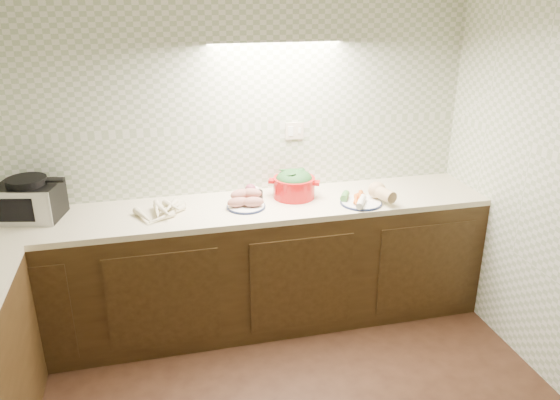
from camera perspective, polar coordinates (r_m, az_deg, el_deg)
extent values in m
cube|color=#99A986|center=(3.78, -6.55, 6.38)|extent=(3.60, 0.05, 2.60)
cube|color=beige|center=(3.89, 1.53, 7.25)|extent=(0.13, 0.01, 0.12)
cube|color=black|center=(3.85, -5.46, -7.27)|extent=(3.60, 0.60, 0.86)
cube|color=#F5EABF|center=(3.66, -5.70, -1.07)|extent=(3.60, 0.60, 0.04)
cube|color=black|center=(3.78, -24.68, -0.11)|extent=(0.43, 0.36, 0.23)
cube|color=#9A9A9E|center=(3.65, -25.54, -0.95)|extent=(0.37, 0.09, 0.23)
cube|color=black|center=(3.65, -25.54, -0.95)|extent=(0.24, 0.06, 0.15)
cylinder|color=black|center=(3.73, -24.99, 1.79)|extent=(0.29, 0.29, 0.04)
cone|color=beige|center=(3.58, -12.74, -1.38)|extent=(0.05, 0.19, 0.04)
cone|color=beige|center=(3.58, -12.29, -1.20)|extent=(0.17, 0.15, 0.05)
cone|color=beige|center=(3.54, -12.82, -1.63)|extent=(0.19, 0.15, 0.04)
cone|color=beige|center=(3.65, -12.15, -0.78)|extent=(0.10, 0.23, 0.05)
cone|color=beige|center=(3.61, -12.46, -1.09)|extent=(0.09, 0.19, 0.05)
cone|color=beige|center=(3.58, -11.75, -1.21)|extent=(0.17, 0.16, 0.04)
cone|color=beige|center=(3.54, -12.21, -1.53)|extent=(0.16, 0.17, 0.04)
cone|color=beige|center=(3.51, -12.00, -1.23)|extent=(0.15, 0.16, 0.04)
cone|color=beige|center=(3.61, -10.53, -0.58)|extent=(0.07, 0.18, 0.04)
cone|color=beige|center=(3.60, -12.98, -0.92)|extent=(0.15, 0.17, 0.04)
cone|color=beige|center=(3.52, -10.83, -1.32)|extent=(0.13, 0.16, 0.04)
cylinder|color=#131B3C|center=(3.64, -3.57, -0.70)|extent=(0.26, 0.26, 0.01)
cylinder|color=white|center=(3.64, -3.57, -0.67)|extent=(0.24, 0.24, 0.02)
ellipsoid|color=#AA7059|center=(3.60, -4.45, -0.21)|extent=(0.15, 0.09, 0.07)
ellipsoid|color=#AA7059|center=(3.60, -2.82, -0.20)|extent=(0.15, 0.09, 0.07)
ellipsoid|color=#AA7059|center=(3.66, -3.62, 0.20)|extent=(0.15, 0.09, 0.07)
ellipsoid|color=#AA7059|center=(3.63, -4.20, 0.62)|extent=(0.15, 0.09, 0.07)
ellipsoid|color=#AA7059|center=(3.64, -3.04, 0.71)|extent=(0.15, 0.09, 0.07)
cylinder|color=black|center=(3.78, -2.88, 0.53)|extent=(0.14, 0.14, 0.05)
sphere|color=maroon|center=(3.76, -3.11, 1.14)|extent=(0.08, 0.08, 0.08)
sphere|color=white|center=(3.78, -2.50, 1.09)|extent=(0.05, 0.05, 0.05)
cylinder|color=#B90F10|center=(3.79, 1.48, 1.32)|extent=(0.38, 0.38, 0.14)
cube|color=#B90F10|center=(3.79, -0.90, 2.01)|extent=(0.06, 0.07, 0.02)
cube|color=#B90F10|center=(3.76, 3.89, 1.78)|extent=(0.06, 0.07, 0.02)
ellipsoid|color=#245A27|center=(3.77, 1.49, 2.15)|extent=(0.26, 0.26, 0.14)
cylinder|color=#131B3C|center=(3.73, 8.47, -0.30)|extent=(0.28, 0.28, 0.01)
cylinder|color=white|center=(3.73, 8.47, -0.27)|extent=(0.27, 0.27, 0.02)
cone|color=#CB6417|center=(3.73, 8.53, 0.13)|extent=(0.09, 0.16, 0.03)
cone|color=#CB6417|center=(3.74, 8.09, 0.21)|extent=(0.13, 0.14, 0.03)
cone|color=#CB6417|center=(3.73, 8.42, 0.13)|extent=(0.11, 0.16, 0.03)
cone|color=#CB6417|center=(3.73, 7.81, 0.46)|extent=(0.11, 0.16, 0.03)
cylinder|color=white|center=(3.67, 8.47, -0.17)|extent=(0.13, 0.18, 0.04)
cylinder|color=#397731|center=(3.75, 6.79, 0.42)|extent=(0.10, 0.12, 0.05)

